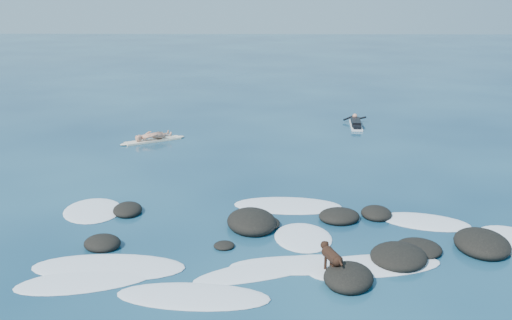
{
  "coord_description": "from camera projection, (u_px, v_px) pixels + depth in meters",
  "views": [
    {
      "loc": [
        -0.57,
        -14.11,
        6.18
      ],
      "look_at": [
        -0.97,
        4.0,
        0.9
      ],
      "focal_mm": 40.0,
      "sensor_mm": 36.0,
      "label": 1
    }
  ],
  "objects": [
    {
      "name": "ground",
      "position": [
        289.0,
        234.0,
        15.26
      ],
      "size": [
        160.0,
        160.0,
        0.0
      ],
      "primitive_type": "plane",
      "color": "#0A2642",
      "rests_on": "ground"
    },
    {
      "name": "reef_rocks",
      "position": [
        373.0,
        253.0,
        13.89
      ],
      "size": [
        12.78,
        7.95,
        0.58
      ],
      "color": "black",
      "rests_on": "ground"
    },
    {
      "name": "breaking_foam",
      "position": [
        315.0,
        256.0,
        13.97
      ],
      "size": [
        14.85,
        7.92,
        0.12
      ],
      "color": "white",
      "rests_on": "ground"
    },
    {
      "name": "standing_surfer_rig",
      "position": [
        152.0,
        127.0,
        24.68
      ],
      "size": [
        2.65,
        1.83,
        1.69
      ],
      "rotation": [
        0.0,
        0.0,
        0.57
      ],
      "color": "#F4E3C3",
      "rests_on": "ground"
    },
    {
      "name": "paddling_surfer_rig",
      "position": [
        356.0,
        123.0,
        27.7
      ],
      "size": [
        1.17,
        2.61,
        0.45
      ],
      "rotation": [
        0.0,
        0.0,
        1.49
      ],
      "color": "white",
      "rests_on": "ground"
    },
    {
      "name": "dog",
      "position": [
        331.0,
        255.0,
        12.98
      ],
      "size": [
        0.51,
        1.04,
        0.69
      ],
      "rotation": [
        0.0,
        0.0,
        1.92
      ],
      "color": "black",
      "rests_on": "ground"
    }
  ]
}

